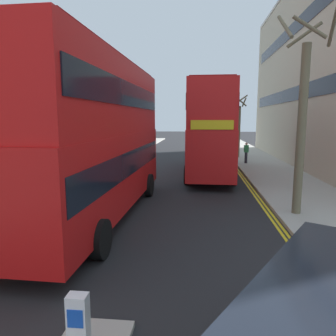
{
  "coord_description": "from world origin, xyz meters",
  "views": [
    {
      "loc": [
        1.62,
        -0.22,
        3.57
      ],
      "look_at": [
        0.5,
        11.0,
        1.8
      ],
      "focal_mm": 33.56,
      "sensor_mm": 36.0,
      "label": 1
    }
  ],
  "objects_px": {
    "double_decker_bus_oncoming": "(210,127)",
    "pedestrian_far": "(246,152)",
    "keep_left_bollard": "(79,335)",
    "double_decker_bus_away": "(96,134)"
  },
  "relations": [
    {
      "from": "double_decker_bus_oncoming",
      "to": "pedestrian_far",
      "type": "distance_m",
      "value": 5.82
    },
    {
      "from": "double_decker_bus_away",
      "to": "pedestrian_far",
      "type": "relative_size",
      "value": 6.71
    },
    {
      "from": "keep_left_bollard",
      "to": "double_decker_bus_away",
      "type": "xyz_separation_m",
      "value": [
        -2.02,
        7.05,
        2.42
      ]
    },
    {
      "from": "double_decker_bus_oncoming",
      "to": "pedestrian_far",
      "type": "relative_size",
      "value": 6.69
    },
    {
      "from": "keep_left_bollard",
      "to": "double_decker_bus_away",
      "type": "height_order",
      "value": "double_decker_bus_away"
    },
    {
      "from": "double_decker_bus_away",
      "to": "pedestrian_far",
      "type": "distance_m",
      "value": 15.94
    },
    {
      "from": "double_decker_bus_oncoming",
      "to": "pedestrian_far",
      "type": "xyz_separation_m",
      "value": [
        3.02,
        4.53,
        -2.04
      ]
    },
    {
      "from": "keep_left_bollard",
      "to": "double_decker_bus_oncoming",
      "type": "height_order",
      "value": "double_decker_bus_oncoming"
    },
    {
      "from": "keep_left_bollard",
      "to": "double_decker_bus_away",
      "type": "distance_m",
      "value": 7.72
    },
    {
      "from": "double_decker_bus_away",
      "to": "double_decker_bus_oncoming",
      "type": "xyz_separation_m",
      "value": [
        4.28,
        9.49,
        0.0
      ]
    }
  ]
}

